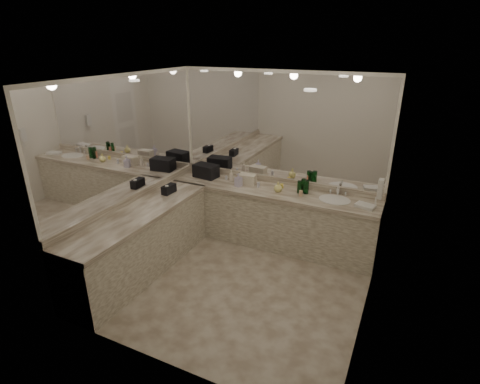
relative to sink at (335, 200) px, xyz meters
The scene contains 34 objects.
floor 1.77m from the sink, 128.37° to the right, with size 3.20×3.20×0.00m, color beige.
ceiling 2.29m from the sink, 128.37° to the right, with size 3.20×3.20×0.00m, color white.
wall_back 1.08m from the sink, 162.47° to the left, with size 3.20×0.02×2.60m, color silver.
wall_left 2.85m from the sink, 154.80° to the right, with size 0.02×3.00×2.60m, color silver.
wall_right 1.42m from the sink, 61.56° to the right, with size 0.02×3.00×2.60m, color silver.
vanity_back_base 1.06m from the sink, behind, with size 3.20×0.60×0.84m, color silver.
vanity_back_top 0.95m from the sink, behind, with size 3.20×0.64×0.06m, color beige.
vanity_left_base 2.75m from the sink, 146.31° to the right, with size 0.60×2.40×0.84m, color silver.
vanity_left_top 2.70m from the sink, 146.19° to the right, with size 0.64×2.42×0.06m, color beige.
backsplash_back 0.99m from the sink, 163.58° to the left, with size 3.20×0.04×0.10m, color beige.
backsplash_left 2.80m from the sink, 154.62° to the right, with size 0.04×3.00×0.10m, color beige.
mirror_back 1.33m from the sink, 163.13° to the left, with size 3.12×0.01×1.55m, color white.
mirror_left 2.94m from the sink, 154.69° to the right, with size 0.01×2.92×1.55m, color white.
sink is the anchor object (origin of this frame).
faucet 0.22m from the sink, 90.00° to the left, with size 0.24×0.16×0.14m, color silver.
wall_phone 0.91m from the sink, 39.57° to the right, with size 0.06×0.10×0.24m, color white.
door 1.82m from the sink, 69.46° to the right, with size 0.02×0.82×2.10m, color white.
black_toiletry_bag 2.11m from the sink, behind, with size 0.38×0.24×0.22m, color black.
black_bag_spill 2.38m from the sink, 160.81° to the right, with size 0.11×0.23×0.13m, color black.
cream_cosmetic_case 1.38m from the sink, behind, with size 0.26×0.16×0.15m, color beige.
hand_towel 0.43m from the sink, ahead, with size 0.25×0.17×0.04m, color white.
lotion_left 2.40m from the sink, 159.78° to the right, with size 0.05×0.05×0.12m, color white.
soap_bottle_a 1.65m from the sink, behind, with size 0.07×0.07×0.18m, color white.
soap_bottle_b 1.46m from the sink, behind, with size 0.09×0.09×0.21m, color silver.
soap_bottle_c 0.83m from the sink, behind, with size 0.12×0.12×0.15m, color #F5ED87.
green_bottle_0 0.45m from the sink, behind, with size 0.07×0.07×0.20m, color #10511C.
green_bottle_1 0.54m from the sink, behind, with size 0.06×0.06×0.19m, color #10511C.
green_bottle_2 0.51m from the sink, 168.07° to the left, with size 0.07×0.07×0.20m, color #10511C.
amenity_bottle_0 1.76m from the sink, behind, with size 0.04×0.04×0.06m, color silver.
amenity_bottle_1 1.16m from the sink, behind, with size 0.04×0.04×0.08m, color silver.
amenity_bottle_2 0.48m from the sink, behind, with size 0.05×0.05×0.08m, color #E0B28C.
amenity_bottle_3 0.53m from the sink, 168.92° to the left, with size 0.06×0.06×0.13m, color #E57F66.
amenity_bottle_4 0.84m from the sink, behind, with size 0.05×0.05×0.06m, color #F2D84C.
amenity_bottle_5 1.32m from the sink, behind, with size 0.05×0.05×0.11m, color #E0B28C.
Camera 1 is at (1.82, -3.72, 2.98)m, focal length 28.00 mm.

